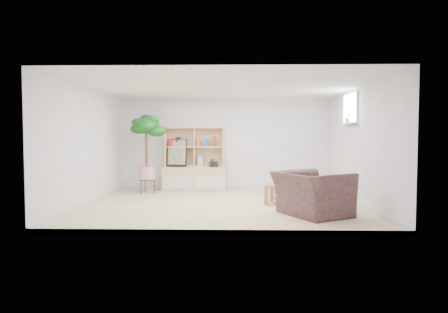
{
  "coord_description": "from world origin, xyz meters",
  "views": [
    {
      "loc": [
        0.21,
        -8.05,
        1.42
      ],
      "look_at": [
        0.01,
        0.53,
        0.97
      ],
      "focal_mm": 32.0,
      "sensor_mm": 36.0,
      "label": 1
    }
  ],
  "objects_px": {
    "armchair": "(312,191)",
    "coffee_table": "(291,195)",
    "floor_tree": "(146,154)",
    "storage_unit": "(194,159)"
  },
  "relations": [
    {
      "from": "coffee_table",
      "to": "armchair",
      "type": "relative_size",
      "value": 0.83
    },
    {
      "from": "floor_tree",
      "to": "armchair",
      "type": "relative_size",
      "value": 1.62
    },
    {
      "from": "coffee_table",
      "to": "floor_tree",
      "type": "distance_m",
      "value": 3.72
    },
    {
      "from": "storage_unit",
      "to": "coffee_table",
      "type": "relative_size",
      "value": 1.66
    },
    {
      "from": "armchair",
      "to": "coffee_table",
      "type": "bearing_deg",
      "value": -17.77
    },
    {
      "from": "floor_tree",
      "to": "armchair",
      "type": "bearing_deg",
      "value": -36.48
    },
    {
      "from": "storage_unit",
      "to": "armchair",
      "type": "height_order",
      "value": "storage_unit"
    },
    {
      "from": "coffee_table",
      "to": "floor_tree",
      "type": "xyz_separation_m",
      "value": [
        -3.32,
        1.5,
        0.77
      ]
    },
    {
      "from": "coffee_table",
      "to": "floor_tree",
      "type": "height_order",
      "value": "floor_tree"
    },
    {
      "from": "storage_unit",
      "to": "coffee_table",
      "type": "height_order",
      "value": "storage_unit"
    }
  ]
}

